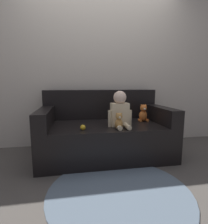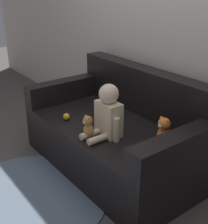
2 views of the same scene
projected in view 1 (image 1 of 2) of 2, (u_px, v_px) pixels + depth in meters
ground_plane at (105, 155)px, 2.44m from camera, size 12.00×12.00×0.00m
wall_back at (99, 64)px, 2.78m from camera, size 8.00×0.05×2.60m
couch at (104, 132)px, 2.44m from camera, size 1.71×0.95×0.89m
person_baby at (120, 111)px, 2.18m from camera, size 0.30×0.32×0.44m
teddy_bear_brown at (119, 121)px, 2.03m from camera, size 0.10×0.09×0.20m
plush_toy_side at (143, 113)px, 2.49m from camera, size 0.14×0.11×0.24m
toy_ball at (83, 127)px, 2.01m from camera, size 0.06×0.06×0.06m
floor_rug at (119, 191)px, 1.59m from camera, size 1.30×1.30×0.01m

